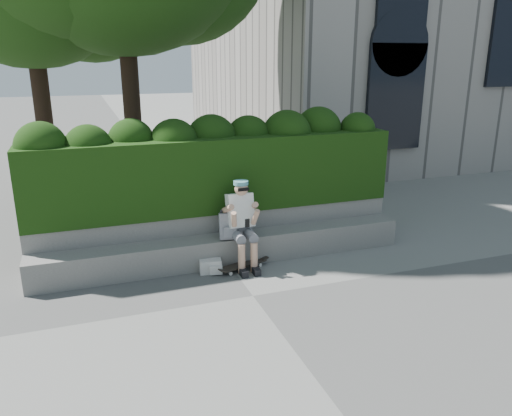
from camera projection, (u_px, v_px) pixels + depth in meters
name	position (u px, v px, depth m)	size (l,w,h in m)	color
ground	(253.00, 296.00, 6.92)	(80.00, 80.00, 0.00)	slate
bench_ledge	(227.00, 249.00, 7.98)	(6.00, 0.45, 0.45)	gray
planter_wall	(219.00, 231.00, 8.37)	(6.00, 0.50, 0.75)	gray
hedge	(214.00, 172.00, 8.29)	(6.00, 1.00, 1.20)	black
person	(241.00, 220.00, 7.73)	(0.40, 0.76, 1.38)	slate
skateboard	(242.00, 265.00, 7.78)	(0.82, 0.43, 0.08)	black
backpack_plaid	(228.00, 226.00, 7.77)	(0.28, 0.15, 0.41)	#AEAEB3
backpack_ground	(210.00, 266.00, 7.66)	(0.33, 0.23, 0.21)	silver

